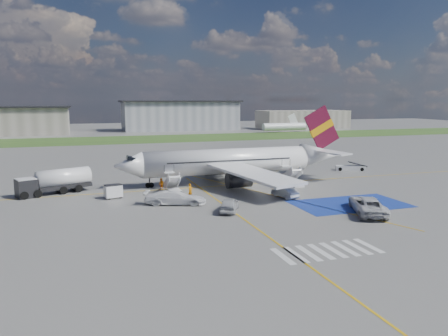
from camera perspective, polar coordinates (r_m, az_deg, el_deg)
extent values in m
plane|color=#60605E|center=(55.16, 5.08, -4.55)|extent=(400.00, 400.00, 0.00)
cube|color=#2D4C1E|center=(146.32, -9.90, 3.75)|extent=(400.00, 30.00, 0.01)
cube|color=gold|center=(66.08, 0.94, -2.26)|extent=(120.00, 0.20, 0.01)
cube|color=gold|center=(44.37, 4.28, -7.88)|extent=(0.20, 60.00, 0.01)
cube|color=gold|center=(66.08, 0.94, -2.26)|extent=(20.71, 56.45, 0.01)
cube|color=navy|center=(56.52, 16.09, -4.53)|extent=(14.00, 8.00, 0.01)
cube|color=silver|center=(37.07, 7.67, -11.36)|extent=(0.60, 4.00, 0.01)
cube|color=silver|center=(37.59, 9.35, -11.11)|extent=(0.60, 4.00, 0.01)
cube|color=silver|center=(38.14, 10.97, -10.86)|extent=(0.60, 4.00, 0.01)
cube|color=silver|center=(38.71, 12.55, -10.61)|extent=(0.60, 4.00, 0.01)
cube|color=silver|center=(39.32, 14.08, -10.36)|extent=(0.60, 4.00, 0.01)
cube|color=silver|center=(39.95, 15.55, -10.11)|extent=(0.60, 4.00, 0.01)
cube|color=silver|center=(40.61, 16.98, -9.86)|extent=(0.60, 4.00, 0.01)
cube|color=silver|center=(41.29, 18.36, -9.61)|extent=(0.60, 4.00, 0.01)
cube|color=gray|center=(188.90, -5.74, 6.79)|extent=(48.00, 18.00, 12.00)
cube|color=gray|center=(201.92, 10.23, 6.26)|extent=(40.00, 16.00, 8.00)
cylinder|color=white|center=(67.37, 0.38, 0.88)|extent=(26.00, 3.90, 3.90)
cone|color=white|center=(64.19, -12.40, 0.27)|extent=(4.00, 3.90, 3.90)
cube|color=black|center=(64.11, -11.90, 1.23)|extent=(1.67, 1.90, 0.82)
cone|color=white|center=(74.10, 12.34, 1.72)|extent=(6.50, 3.90, 3.90)
cube|color=white|center=(59.94, 3.90, -0.72)|extent=(9.86, 15.95, 1.40)
cube|color=white|center=(75.77, -0.97, 1.32)|extent=(9.86, 15.95, 1.40)
cylinder|color=#38383A|center=(62.49, 2.03, -1.61)|extent=(3.40, 2.10, 2.10)
cylinder|color=#38383A|center=(72.94, -1.03, -0.09)|extent=(3.40, 2.10, 2.10)
cube|color=#550E24|center=(73.84, 12.65, 5.12)|extent=(6.62, 0.30, 7.45)
cube|color=orange|center=(73.84, 12.65, 5.12)|extent=(4.36, 0.40, 3.08)
cube|color=white|center=(71.62, 14.07, 1.98)|extent=(4.73, 5.95, 0.49)
cube|color=white|center=(77.06, 11.53, 2.54)|extent=(4.73, 5.95, 0.49)
cube|color=black|center=(65.49, 0.93, 0.96)|extent=(19.50, 0.04, 0.18)
cube|color=black|center=(69.17, -0.14, 1.39)|extent=(19.50, 0.04, 0.18)
cube|color=white|center=(61.28, -6.80, -1.83)|extent=(1.40, 3.73, 2.32)
cube|color=white|center=(62.93, -7.17, -0.59)|extent=(1.40, 1.00, 0.12)
cylinder|color=black|center=(62.71, -7.81, -0.12)|extent=(0.06, 0.06, 1.10)
cylinder|color=black|center=(62.98, -6.56, -0.06)|extent=(0.06, 0.06, 1.10)
cube|color=white|center=(59.96, -6.47, -3.14)|extent=(1.60, 2.40, 0.70)
cube|color=white|center=(67.38, 8.79, -0.90)|extent=(1.40, 3.73, 2.32)
cube|color=white|center=(68.89, 8.09, 0.22)|extent=(1.40, 1.00, 0.12)
cylinder|color=black|center=(68.50, 7.58, 0.64)|extent=(0.06, 0.06, 1.10)
cylinder|color=black|center=(69.12, 8.62, 0.69)|extent=(0.06, 0.06, 1.10)
cube|color=white|center=(66.18, 9.40, -2.06)|extent=(1.60, 2.40, 0.70)
cube|color=black|center=(63.38, -24.41, -2.43)|extent=(3.16, 3.16, 2.44)
cylinder|color=white|center=(64.67, -20.22, -1.16)|extent=(7.59, 4.90, 2.44)
cube|color=black|center=(64.88, -20.16, -2.22)|extent=(7.59, 4.90, 0.53)
cube|color=white|center=(59.12, -14.27, -2.95)|extent=(2.47, 1.84, 1.55)
cube|color=black|center=(58.96, -14.30, -2.16)|extent=(2.34, 1.71, 0.13)
cube|color=white|center=(83.19, 16.16, 0.00)|extent=(5.43, 3.65, 0.86)
cube|color=black|center=(83.33, 17.06, 0.50)|extent=(3.61, 2.54, 0.96)
imported|color=#B1B3B8|center=(50.59, 0.69, -4.81)|extent=(3.78, 5.07, 1.61)
imported|color=#A6A9AD|center=(58.27, 7.96, -3.16)|extent=(2.37, 4.50, 1.41)
imported|color=silver|center=(52.62, 18.25, -4.22)|extent=(5.54, 7.37, 2.51)
imported|color=white|center=(54.25, -6.41, -3.59)|extent=(6.12, 4.04, 2.22)
imported|color=orange|center=(57.46, -4.42, -2.99)|extent=(0.86, 0.81, 1.97)
imported|color=orange|center=(63.40, -8.18, -2.07)|extent=(0.99, 1.03, 1.66)
imported|color=orange|center=(63.86, 6.39, -1.96)|extent=(0.71, 1.04, 1.64)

